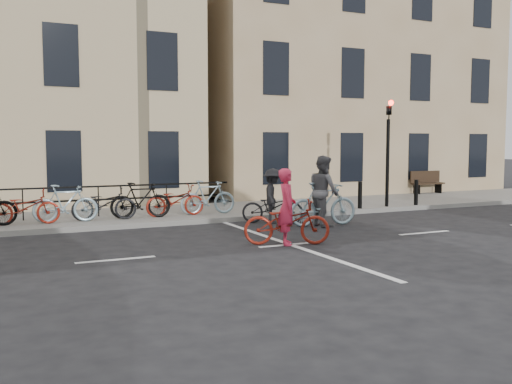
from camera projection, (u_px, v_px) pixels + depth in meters
name	position (u px, v px, depth m)	size (l,w,h in m)	color
ground	(290.00, 245.00, 13.18)	(120.00, 120.00, 0.00)	black
sidewalk	(74.00, 220.00, 16.88)	(46.00, 4.00, 0.15)	slate
building_east	(324.00, 66.00, 28.19)	(14.00, 10.00, 12.00)	tan
traffic_light	(388.00, 140.00, 19.52)	(0.18, 0.30, 3.90)	black
bollard_east	(360.00, 195.00, 19.09)	(0.14, 0.14, 0.90)	black
bollard_west	(416.00, 192.00, 20.11)	(0.14, 0.14, 0.90)	black
bench	(426.00, 181.00, 24.78)	(1.60, 0.41, 0.97)	black
parked_bikes	(83.00, 204.00, 16.02)	(9.35, 1.23, 1.05)	black
cyclist_pink	(287.00, 218.00, 13.15)	(2.10, 1.40, 1.77)	maroon
cyclist_grey	(323.00, 198.00, 16.07)	(2.10, 1.02, 2.00)	#8AA8B5
cyclist_dark	(273.00, 202.00, 16.69)	(1.89, 1.40, 1.61)	black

